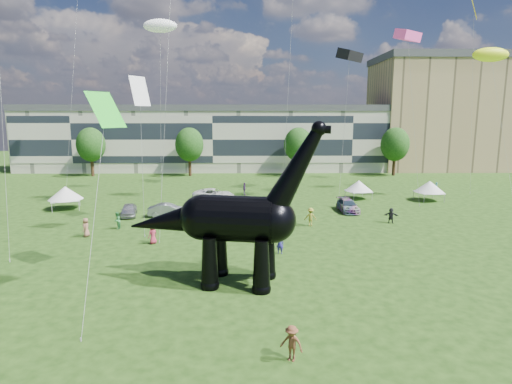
{
  "coord_description": "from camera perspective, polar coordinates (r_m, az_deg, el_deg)",
  "views": [
    {
      "loc": [
        -1.01,
        -25.91,
        11.1
      ],
      "look_at": [
        -0.47,
        8.0,
        5.0
      ],
      "focal_mm": 30.0,
      "sensor_mm": 36.0,
      "label": 1
    }
  ],
  "objects": [
    {
      "name": "terrace_row",
      "position": [
        88.34,
        -5.49,
        6.84
      ],
      "size": [
        78.0,
        11.0,
        12.0
      ],
      "primitive_type": "cube",
      "color": "beige",
      "rests_on": "ground"
    },
    {
      "name": "gazebo_far",
      "position": [
        60.53,
        22.12,
        0.65
      ],
      "size": [
        4.15,
        4.15,
        2.64
      ],
      "rotation": [
        0.0,
        0.0,
        0.11
      ],
      "color": "silver",
      "rests_on": "ground"
    },
    {
      "name": "kites",
      "position": [
        56.31,
        9.22,
        18.66
      ],
      "size": [
        63.22,
        50.65,
        27.19
      ],
      "color": "#DA480E",
      "rests_on": "ground"
    },
    {
      "name": "tree_mid_right",
      "position": [
        79.57,
        5.63,
        6.69
      ],
      "size": [
        5.2,
        5.2,
        9.44
      ],
      "color": "#382314",
      "rests_on": "ground"
    },
    {
      "name": "tree_far_left",
      "position": [
        84.21,
        -21.18,
        6.24
      ],
      "size": [
        5.2,
        5.2,
        9.44
      ],
      "color": "#382314",
      "rests_on": "ground"
    },
    {
      "name": "car_grey",
      "position": [
        48.44,
        -11.61,
        -2.38
      ],
      "size": [
        4.5,
        1.78,
        1.46
      ],
      "primitive_type": "imported",
      "rotation": [
        0.0,
        0.0,
        1.63
      ],
      "color": "gray",
      "rests_on": "ground"
    },
    {
      "name": "car_white",
      "position": [
        56.97,
        -5.67,
        -0.31
      ],
      "size": [
        5.74,
        3.15,
        1.52
      ],
      "primitive_type": "imported",
      "rotation": [
        0.0,
        0.0,
        1.45
      ],
      "color": "silver",
      "rests_on": "ground"
    },
    {
      "name": "visitors",
      "position": [
        40.88,
        0.41,
        -4.3
      ],
      "size": [
        42.62,
        43.19,
        1.89
      ],
      "color": "teal",
      "rests_on": "ground"
    },
    {
      "name": "apartment_block",
      "position": [
        99.73,
        23.69,
        9.3
      ],
      "size": [
        28.0,
        18.0,
        22.0
      ],
      "primitive_type": "cube",
      "color": "tan",
      "rests_on": "ground"
    },
    {
      "name": "tree_mid_left",
      "position": [
        79.82,
        -8.89,
        6.62
      ],
      "size": [
        5.2,
        5.2,
        9.44
      ],
      "color": "#382314",
      "rests_on": "ground"
    },
    {
      "name": "ground",
      "position": [
        28.21,
        1.24,
        -12.98
      ],
      "size": [
        220.0,
        220.0,
        0.0
      ],
      "primitive_type": "plane",
      "color": "#16330C",
      "rests_on": "ground"
    },
    {
      "name": "car_silver",
      "position": [
        49.75,
        -16.6,
        -2.31
      ],
      "size": [
        2.34,
        4.28,
        1.38
      ],
      "primitive_type": "imported",
      "rotation": [
        0.0,
        0.0,
        0.18
      ],
      "color": "#AAAAAF",
      "rests_on": "ground"
    },
    {
      "name": "tree_far_right",
      "position": [
        83.55,
        18.07,
        6.4
      ],
      "size": [
        5.2,
        5.2,
        9.44
      ],
      "color": "#382314",
      "rests_on": "ground"
    },
    {
      "name": "gazebo_near",
      "position": [
        59.0,
        13.53,
        0.8
      ],
      "size": [
        4.29,
        4.29,
        2.51
      ],
      "rotation": [
        0.0,
        0.0,
        0.22
      ],
      "color": "silver",
      "rests_on": "ground"
    },
    {
      "name": "dinosaur_sculpture",
      "position": [
        28.25,
        -3.46,
        -3.91
      ],
      "size": [
        13.74,
        4.93,
        11.19
      ],
      "rotation": [
        0.0,
        0.0,
        -0.2
      ],
      "color": "black",
      "rests_on": "ground"
    },
    {
      "name": "car_dark",
      "position": [
        51.01,
        12.14,
        -1.81
      ],
      "size": [
        2.14,
        4.86,
        1.39
      ],
      "primitive_type": "imported",
      "rotation": [
        0.0,
        0.0,
        0.04
      ],
      "color": "#595960",
      "rests_on": "ground"
    },
    {
      "name": "gazebo_left",
      "position": [
        55.85,
        -24.07,
        -0.14
      ],
      "size": [
        5.06,
        5.06,
        2.76
      ],
      "rotation": [
        0.0,
        0.0,
        0.34
      ],
      "color": "silver",
      "rests_on": "ground"
    }
  ]
}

